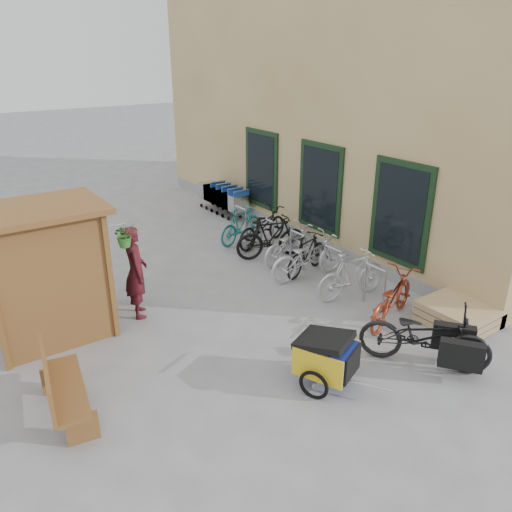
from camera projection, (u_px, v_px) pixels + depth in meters
ground at (281, 341)px, 8.79m from camera, size 80.00×80.00×0.00m
building at (368, 97)px, 14.28m from camera, size 6.07×13.00×7.00m
kiosk at (38, 257)px, 8.34m from camera, size 2.49×1.65×2.40m
bike_rack at (297, 246)px, 11.62m from camera, size 0.05×5.35×0.86m
pallet_stack at (456, 315)px, 9.23m from camera, size 1.00×1.20×0.40m
bench at (59, 387)px, 6.79m from camera, size 0.72×1.63×1.00m
shopping_carts at (223, 196)px, 15.38m from camera, size 0.55×2.19×0.99m
child_trailer at (326, 356)px, 7.51m from camera, size 1.00×1.51×0.88m
cargo_bike at (427, 337)px, 7.94m from camera, size 1.79×2.07×1.07m
person_kiosk at (136, 272)px, 9.35m from camera, size 0.59×0.75×1.80m
bike_0 at (391, 298)px, 9.28m from camera, size 1.93×1.21×0.96m
bike_1 at (352, 275)px, 10.18m from camera, size 1.73×0.68×1.01m
bike_2 at (308, 257)px, 11.07m from camera, size 1.96×0.81×1.00m
bike_3 at (307, 254)px, 11.31m from camera, size 1.61×0.88×0.93m
bike_4 at (290, 244)px, 11.95m from camera, size 1.76×0.83×0.89m
bike_5 at (271, 237)px, 12.13m from camera, size 1.85×0.98×1.07m
bike_6 at (262, 227)px, 12.97m from camera, size 1.97×1.15×0.98m
bike_7 at (241, 225)px, 13.13m from camera, size 1.65×0.89×0.95m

